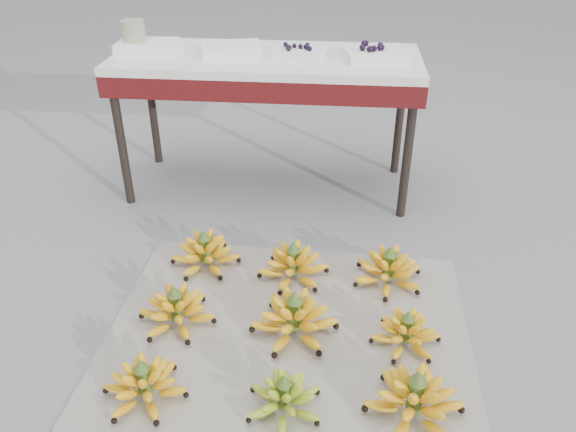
# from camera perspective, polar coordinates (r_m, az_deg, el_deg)

# --- Properties ---
(ground) EXTENTS (60.00, 60.00, 0.00)m
(ground) POSITION_cam_1_polar(r_m,az_deg,el_deg) (2.05, -3.03, -10.63)
(ground) COLOR slate
(ground) RESTS_ON ground
(newspaper_mat) EXTENTS (1.27, 1.08, 0.01)m
(newspaper_mat) POSITION_cam_1_polar(r_m,az_deg,el_deg) (1.99, -0.03, -12.04)
(newspaper_mat) COLOR white
(newspaper_mat) RESTS_ON ground
(bunch_front_left) EXTENTS (0.31, 0.31, 0.15)m
(bunch_front_left) POSITION_cam_1_polar(r_m,az_deg,el_deg) (1.81, -14.41, -16.26)
(bunch_front_left) COLOR yellow
(bunch_front_left) RESTS_ON newspaper_mat
(bunch_front_center) EXTENTS (0.31, 0.31, 0.14)m
(bunch_front_center) POSITION_cam_1_polar(r_m,az_deg,el_deg) (1.73, -0.43, -18.05)
(bunch_front_center) COLOR olive
(bunch_front_center) RESTS_ON newspaper_mat
(bunch_front_right) EXTENTS (0.33, 0.33, 0.18)m
(bunch_front_right) POSITION_cam_1_polar(r_m,az_deg,el_deg) (1.75, 12.74, -17.76)
(bunch_front_right) COLOR yellow
(bunch_front_right) RESTS_ON newspaper_mat
(bunch_mid_left) EXTENTS (0.34, 0.34, 0.16)m
(bunch_mid_left) POSITION_cam_1_polar(r_m,az_deg,el_deg) (2.04, -11.26, -9.39)
(bunch_mid_left) COLOR yellow
(bunch_mid_left) RESTS_ON newspaper_mat
(bunch_mid_center) EXTENTS (0.33, 0.33, 0.18)m
(bunch_mid_center) POSITION_cam_1_polar(r_m,az_deg,el_deg) (1.96, 0.63, -10.40)
(bunch_mid_center) COLOR yellow
(bunch_mid_center) RESTS_ON newspaper_mat
(bunch_mid_right) EXTENTS (0.26, 0.26, 0.14)m
(bunch_mid_right) POSITION_cam_1_polar(r_m,az_deg,el_deg) (1.97, 11.89, -11.55)
(bunch_mid_right) COLOR yellow
(bunch_mid_right) RESTS_ON newspaper_mat
(bunch_back_left) EXTENTS (0.32, 0.32, 0.17)m
(bunch_back_left) POSITION_cam_1_polar(r_m,az_deg,el_deg) (2.30, -8.41, -3.78)
(bunch_back_left) COLOR yellow
(bunch_back_left) RESTS_ON newspaper_mat
(bunch_back_center) EXTENTS (0.31, 0.31, 0.17)m
(bunch_back_center) POSITION_cam_1_polar(r_m,az_deg,el_deg) (2.21, 0.54, -5.03)
(bunch_back_center) COLOR yellow
(bunch_back_center) RESTS_ON newspaper_mat
(bunch_back_right) EXTENTS (0.29, 0.29, 0.17)m
(bunch_back_right) POSITION_cam_1_polar(r_m,az_deg,el_deg) (2.22, 10.13, -5.43)
(bunch_back_right) COLOR yellow
(bunch_back_right) RESTS_ON newspaper_mat
(vendor_table) EXTENTS (1.41, 0.56, 0.68)m
(vendor_table) POSITION_cam_1_polar(r_m,az_deg,el_deg) (2.69, -2.16, 14.43)
(vendor_table) COLOR black
(vendor_table) RESTS_ON ground
(tray_far_left) EXTENTS (0.29, 0.22, 0.04)m
(tray_far_left) POSITION_cam_1_polar(r_m,az_deg,el_deg) (2.81, -14.11, 16.38)
(tray_far_left) COLOR silver
(tray_far_left) RESTS_ON vendor_table
(tray_left) EXTENTS (0.31, 0.26, 0.04)m
(tray_left) POSITION_cam_1_polar(r_m,az_deg,el_deg) (2.70, -5.79, 16.52)
(tray_left) COLOR silver
(tray_left) RESTS_ON vendor_table
(tray_right) EXTENTS (0.25, 0.20, 0.06)m
(tray_right) POSITION_cam_1_polar(r_m,az_deg,el_deg) (2.63, 1.16, 16.28)
(tray_right) COLOR silver
(tray_right) RESTS_ON vendor_table
(tray_far_right) EXTENTS (0.31, 0.26, 0.07)m
(tray_far_right) POSITION_cam_1_polar(r_m,az_deg,el_deg) (2.63, 8.81, 15.99)
(tray_far_right) COLOR silver
(tray_far_right) RESTS_ON vendor_table
(glass_jar) EXTENTS (0.14, 0.14, 0.14)m
(glass_jar) POSITION_cam_1_polar(r_m,az_deg,el_deg) (2.83, -15.38, 17.28)
(glass_jar) COLOR beige
(glass_jar) RESTS_ON vendor_table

